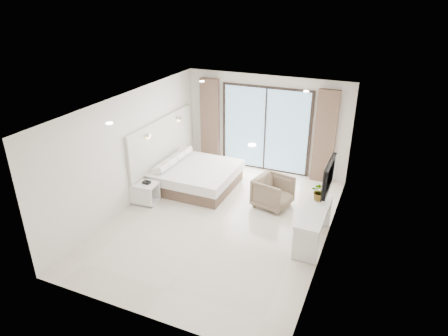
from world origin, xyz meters
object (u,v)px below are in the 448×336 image
(nightstand, at_px, (145,193))
(console_desk, at_px, (314,218))
(bed, at_px, (195,176))
(armchair, at_px, (273,191))

(nightstand, bearing_deg, console_desk, -4.83)
(bed, xyz_separation_m, nightstand, (-0.71, -1.27, -0.03))
(console_desk, height_order, armchair, armchair)
(console_desk, bearing_deg, bed, 158.96)
(armchair, bearing_deg, bed, 97.95)
(nightstand, bearing_deg, armchair, 16.03)
(armchair, bearing_deg, console_desk, -120.08)
(bed, xyz_separation_m, console_desk, (3.35, -1.29, 0.27))
(console_desk, bearing_deg, armchair, 137.03)
(nightstand, relative_size, armchair, 0.75)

